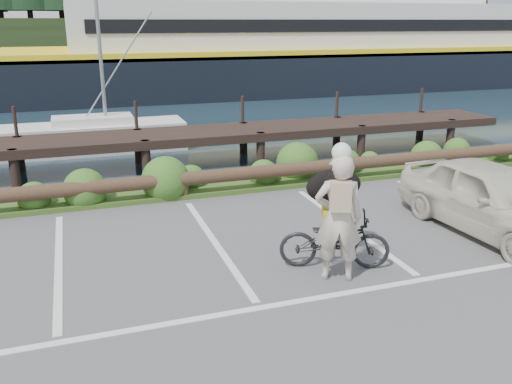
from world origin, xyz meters
TOP-DOWN VIEW (x-y plane):
  - ground at (0.00, 0.00)m, footprint 72.00×72.00m
  - harbor_backdrop at (0.39, 78.52)m, footprint 170.00×160.00m
  - vegetation_strip at (0.00, 5.30)m, footprint 34.00×1.60m
  - log_rail at (0.00, 4.60)m, footprint 32.00×0.30m
  - bicycle at (1.53, 0.45)m, footprint 1.81×1.20m
  - cyclist at (1.38, 0.08)m, footprint 0.83×0.69m
  - dog at (1.73, 0.96)m, footprint 0.79×1.06m
  - parked_car at (4.90, 0.87)m, footprint 1.81×3.94m

SIDE VIEW (x-z plane):
  - harbor_backdrop at x=0.39m, z-range -15.00..15.00m
  - ground at x=0.00m, z-range 0.00..0.00m
  - log_rail at x=0.00m, z-range -0.30..0.30m
  - vegetation_strip at x=0.00m, z-range 0.00..0.10m
  - bicycle at x=1.53m, z-range 0.00..0.90m
  - parked_car at x=4.90m, z-range 0.00..1.31m
  - cyclist at x=1.38m, z-range 0.00..1.94m
  - dog at x=1.73m, z-range 0.90..1.45m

